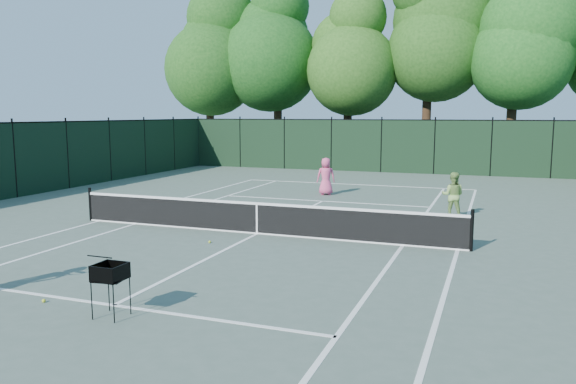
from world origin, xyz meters
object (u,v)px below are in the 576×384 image
(loose_ball_near_cart, at_px, (44,301))
(player_pink, at_px, (326,176))
(player_green, at_px, (453,195))
(ball_hopper, at_px, (110,272))
(loose_ball_midcourt, at_px, (210,242))

(loose_ball_near_cart, bearing_deg, player_pink, 86.52)
(player_pink, relative_size, player_green, 1.04)
(player_green, relative_size, ball_hopper, 1.64)
(loose_ball_near_cart, height_order, loose_ball_midcourt, same)
(ball_hopper, height_order, loose_ball_near_cart, ball_hopper)
(loose_ball_midcourt, bearing_deg, ball_hopper, -79.01)
(player_pink, xyz_separation_m, loose_ball_midcourt, (-0.33, -9.60, -0.75))
(player_green, xyz_separation_m, ball_hopper, (-4.68, -11.37, 0.02))
(player_pink, relative_size, loose_ball_near_cart, 23.04)
(player_green, height_order, loose_ball_midcourt, player_green)
(player_pink, bearing_deg, loose_ball_midcourt, 67.17)
(player_pink, xyz_separation_m, loose_ball_near_cart, (-0.90, -14.83, -0.75))
(player_pink, xyz_separation_m, ball_hopper, (0.72, -14.99, -0.01))
(player_green, height_order, ball_hopper, player_green)
(ball_hopper, distance_m, loose_ball_near_cart, 1.79)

